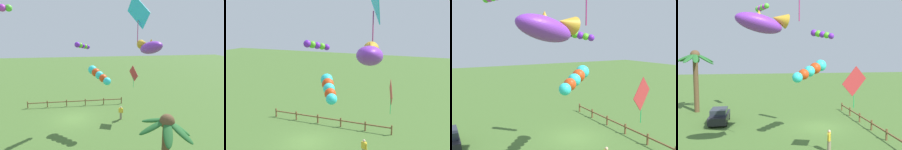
# 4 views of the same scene
# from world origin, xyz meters

# --- Properties ---
(ground_plane) EXTENTS (120.00, 120.00, 0.00)m
(ground_plane) POSITION_xyz_m (0.00, 0.00, 0.00)
(ground_plane) COLOR #476B2D
(palm_tree_1) EXTENTS (3.11, 3.12, 5.69)m
(palm_tree_1) POSITION_xyz_m (-5.74, 12.95, 4.15)
(palm_tree_1) COLOR brown
(palm_tree_1) RESTS_ON ground
(rail_fence) EXTENTS (12.95, 0.12, 0.95)m
(rail_fence) POSITION_xyz_m (-0.14, -4.36, 0.59)
(rail_fence) COLOR brown
(rail_fence) RESTS_ON ground
(spectator_0) EXTENTS (0.52, 0.34, 1.59)m
(spectator_0) POSITION_xyz_m (-5.48, 0.88, 0.81)
(spectator_0) COLOR gray
(spectator_0) RESTS_ON ground
(kite_fish_1) EXTENTS (2.09, 3.52, 1.65)m
(kite_fish_1) POSITION_xyz_m (-7.10, 5.57, 8.82)
(kite_fish_1) COLOR purple
(kite_tube_2) EXTENTS (1.66, 1.75, 0.89)m
(kite_tube_2) POSITION_xyz_m (-1.19, 0.37, 8.62)
(kite_tube_2) COLOR purple
(kite_diamond_3) EXTENTS (0.62, 1.82, 2.66)m
(kite_diamond_3) POSITION_xyz_m (-7.18, -0.17, 5.21)
(kite_diamond_3) COLOR #BA2E32
(kite_diamond_4) EXTENTS (1.43, 3.08, 4.62)m
(kite_diamond_4) POSITION_xyz_m (-6.61, 3.27, 11.92)
(kite_diamond_4) COLOR #2DBFEC
(kite_tube_5) EXTENTS (2.24, 3.04, 1.71)m
(kite_tube_5) POSITION_xyz_m (-2.86, 1.64, 5.63)
(kite_tube_5) COLOR #32E3E3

